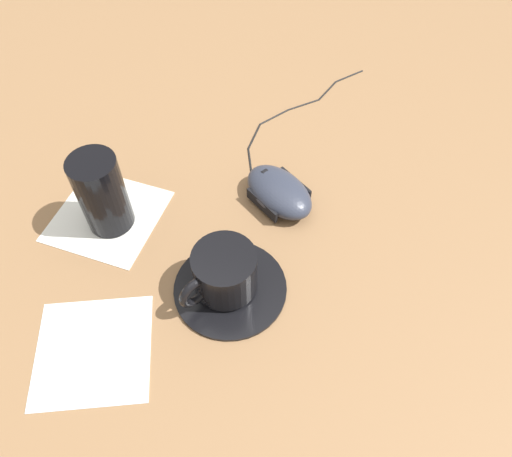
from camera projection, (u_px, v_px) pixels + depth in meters
ground_plane at (162, 243)px, 0.65m from camera, size 3.00×3.00×0.00m
saucer at (230, 287)px, 0.61m from camera, size 0.14×0.14×0.01m
coffee_cup at (223, 272)px, 0.58m from camera, size 0.10×0.08×0.06m
computer_mouse at (279, 192)px, 0.68m from camera, size 0.12×0.13×0.04m
mouse_cable at (295, 113)px, 0.80m from camera, size 0.29×0.15×0.00m
napkin_under_glass at (108, 216)px, 0.68m from camera, size 0.15×0.15×0.00m
drinking_glass at (102, 193)px, 0.63m from camera, size 0.06×0.06×0.11m
napkin_spare at (93, 351)px, 0.56m from camera, size 0.16×0.16×0.00m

